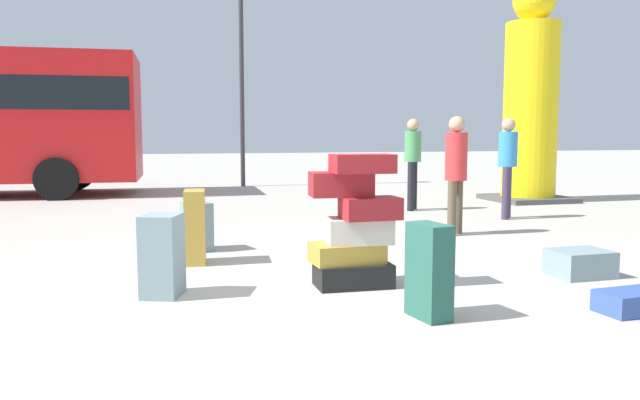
# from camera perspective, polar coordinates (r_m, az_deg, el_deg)

# --- Properties ---
(ground_plane) EXTENTS (80.00, 80.00, 0.00)m
(ground_plane) POSITION_cam_1_polar(r_m,az_deg,el_deg) (5.27, 0.52, -9.25)
(ground_plane) COLOR #ADA89E
(suitcase_tower) EXTENTS (0.78, 0.56, 1.21)m
(suitcase_tower) POSITION_cam_1_polar(r_m,az_deg,el_deg) (5.71, 3.13, -2.48)
(suitcase_tower) COLOR black
(suitcase_tower) RESTS_ON ground
(suitcase_tan_right_side) EXTENTS (0.26, 0.44, 0.79)m
(suitcase_tan_right_side) POSITION_cam_1_polar(r_m,az_deg,el_deg) (6.88, -11.27, -2.40)
(suitcase_tan_right_side) COLOR #B28C33
(suitcase_tan_right_side) RESTS_ON ground
(suitcase_slate_behind_tower) EXTENTS (0.41, 0.45, 0.71)m
(suitcase_slate_behind_tower) POSITION_cam_1_polar(r_m,az_deg,el_deg) (5.56, -14.12, -4.91)
(suitcase_slate_behind_tower) COLOR gray
(suitcase_slate_behind_tower) RESTS_ON ground
(suitcase_slate_upright_blue) EXTENTS (0.56, 0.45, 0.26)m
(suitcase_slate_upright_blue) POSITION_cam_1_polar(r_m,az_deg,el_deg) (6.67, 22.51, -5.32)
(suitcase_slate_upright_blue) COLOR gray
(suitcase_slate_upright_blue) RESTS_ON ground
(suitcase_teal_foreground_far) EXTENTS (0.25, 0.40, 0.72)m
(suitcase_teal_foreground_far) POSITION_cam_1_polar(r_m,az_deg,el_deg) (4.83, 9.86, -6.37)
(suitcase_teal_foreground_far) COLOR #26594C
(suitcase_teal_foreground_far) RESTS_ON ground
(suitcase_navy_white_trunk) EXTENTS (0.69, 0.37, 0.17)m
(suitcase_navy_white_trunk) POSITION_cam_1_polar(r_m,az_deg,el_deg) (5.58, 26.96, -8.16)
(suitcase_navy_white_trunk) COLOR #334F99
(suitcase_navy_white_trunk) RESTS_ON ground
(suitcase_slate_left_side) EXTENTS (0.38, 0.44, 0.58)m
(suitcase_slate_left_side) POSITION_cam_1_polar(r_m,az_deg,el_deg) (7.65, -11.11, -2.36)
(suitcase_slate_left_side) COLOR gray
(suitcase_slate_left_side) RESTS_ON ground
(person_bearded_onlooker) EXTENTS (0.30, 0.30, 1.66)m
(person_bearded_onlooker) POSITION_cam_1_polar(r_m,az_deg,el_deg) (11.52, 8.41, 4.00)
(person_bearded_onlooker) COLOR black
(person_bearded_onlooker) RESTS_ON ground
(person_tourist_with_camera) EXTENTS (0.30, 0.30, 1.65)m
(person_tourist_with_camera) POSITION_cam_1_polar(r_m,az_deg,el_deg) (10.70, 16.66, 3.62)
(person_tourist_with_camera) COLOR #3F334C
(person_tourist_with_camera) RESTS_ON ground
(person_passerby_in_red) EXTENTS (0.30, 0.30, 1.63)m
(person_passerby_in_red) POSITION_cam_1_polar(r_m,az_deg,el_deg) (8.81, 12.24, 3.12)
(person_passerby_in_red) COLOR brown
(person_passerby_in_red) RESTS_ON ground
(yellow_dummy_statue) EXTENTS (1.52, 1.52, 4.48)m
(yellow_dummy_statue) POSITION_cam_1_polar(r_m,az_deg,el_deg) (13.72, 18.56, 8.26)
(yellow_dummy_statue) COLOR yellow
(yellow_dummy_statue) RESTS_ON ground
(lamp_post) EXTENTS (0.36, 0.36, 5.97)m
(lamp_post) POSITION_cam_1_polar(r_m,az_deg,el_deg) (16.99, -7.16, 14.52)
(lamp_post) COLOR #333338
(lamp_post) RESTS_ON ground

